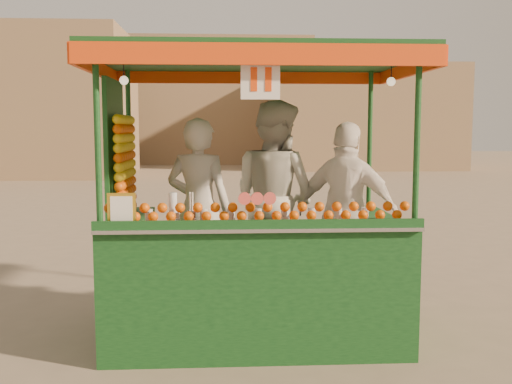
{
  "coord_description": "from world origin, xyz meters",
  "views": [
    {
      "loc": [
        0.05,
        -5.35,
        1.96
      ],
      "look_at": [
        0.35,
        0.07,
        1.37
      ],
      "focal_mm": 40.9,
      "sensor_mm": 36.0,
      "label": 1
    }
  ],
  "objects": [
    {
      "name": "vendor_left",
      "position": [
        -0.2,
        0.3,
        1.19
      ],
      "size": [
        0.73,
        0.58,
        1.75
      ],
      "rotation": [
        0.0,
        0.0,
        2.86
      ],
      "color": "beige",
      "rests_on": "ground"
    },
    {
      "name": "vendor_middle",
      "position": [
        0.55,
        0.44,
        1.27
      ],
      "size": [
        1.18,
        1.18,
        1.93
      ],
      "rotation": [
        0.0,
        0.0,
        2.37
      ],
      "color": "beige",
      "rests_on": "ground"
    },
    {
      "name": "juice_cart",
      "position": [
        0.26,
        -0.04,
        0.86
      ],
      "size": [
        2.91,
        1.89,
        2.65
      ],
      "color": "#0F3717",
      "rests_on": "ground"
    },
    {
      "name": "building_left",
      "position": [
        -9.0,
        20.0,
        3.0
      ],
      "size": [
        10.0,
        6.0,
        6.0
      ],
      "primitive_type": "cube",
      "color": "olive",
      "rests_on": "ground"
    },
    {
      "name": "building_right",
      "position": [
        7.0,
        24.0,
        2.5
      ],
      "size": [
        9.0,
        6.0,
        5.0
      ],
      "primitive_type": "cube",
      "color": "olive",
      "rests_on": "ground"
    },
    {
      "name": "vendor_right",
      "position": [
        1.22,
        0.1,
        1.17
      ],
      "size": [
        1.07,
        0.9,
        1.72
      ],
      "rotation": [
        0.0,
        0.0,
        2.57
      ],
      "color": "white",
      "rests_on": "ground"
    },
    {
      "name": "building_center",
      "position": [
        -2.0,
        30.0,
        3.5
      ],
      "size": [
        14.0,
        7.0,
        7.0
      ],
      "primitive_type": "cube",
      "color": "olive",
      "rests_on": "ground"
    },
    {
      "name": "ground",
      "position": [
        0.0,
        0.0,
        0.0
      ],
      "size": [
        90.0,
        90.0,
        0.0
      ],
      "primitive_type": "plane",
      "color": "#766854",
      "rests_on": "ground"
    }
  ]
}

